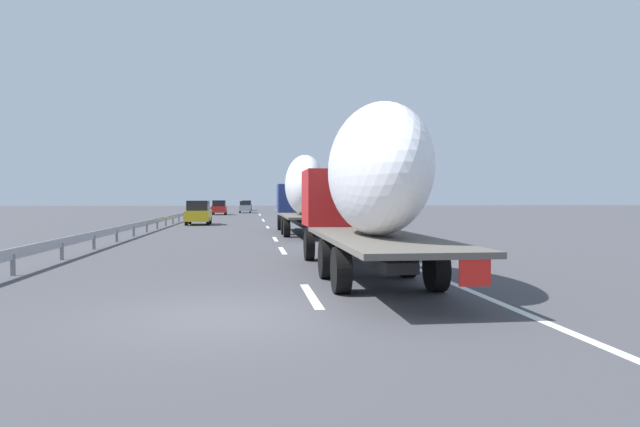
# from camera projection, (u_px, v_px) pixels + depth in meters

# --- Properties ---
(ground_plane) EXTENTS (260.00, 260.00, 0.00)m
(ground_plane) POSITION_uv_depth(u_px,v_px,m) (244.00, 223.00, 49.83)
(ground_plane) COLOR #424247
(lane_stripe_0) EXTENTS (3.20, 0.20, 0.01)m
(lane_stripe_0) POSITION_uv_depth(u_px,v_px,m) (311.00, 295.00, 12.35)
(lane_stripe_0) COLOR white
(lane_stripe_0) RESTS_ON ground_plane
(lane_stripe_1) EXTENTS (3.20, 0.20, 0.01)m
(lane_stripe_1) POSITION_uv_depth(u_px,v_px,m) (283.00, 251.00, 23.10)
(lane_stripe_1) COLOR white
(lane_stripe_1) RESTS_ON ground_plane
(lane_stripe_2) EXTENTS (3.20, 0.20, 0.01)m
(lane_stripe_2) POSITION_uv_depth(u_px,v_px,m) (275.00, 239.00, 29.64)
(lane_stripe_2) COLOR white
(lane_stripe_2) RESTS_ON ground_plane
(lane_stripe_3) EXTENTS (3.20, 0.20, 0.01)m
(lane_stripe_3) POSITION_uv_depth(u_px,v_px,m) (268.00, 227.00, 42.11)
(lane_stripe_3) COLOR white
(lane_stripe_3) RESTS_ON ground_plane
(lane_stripe_4) EXTENTS (3.20, 0.20, 0.01)m
(lane_stripe_4) POSITION_uv_depth(u_px,v_px,m) (264.00, 221.00, 54.20)
(lane_stripe_4) COLOR white
(lane_stripe_4) RESTS_ON ground_plane
(lane_stripe_5) EXTENTS (3.20, 0.20, 0.01)m
(lane_stripe_5) POSITION_uv_depth(u_px,v_px,m) (263.00, 220.00, 57.74)
(lane_stripe_5) COLOR white
(lane_stripe_5) RESTS_ON ground_plane
(lane_stripe_6) EXTENTS (3.20, 0.20, 0.01)m
(lane_stripe_6) POSITION_uv_depth(u_px,v_px,m) (260.00, 215.00, 76.45)
(lane_stripe_6) COLOR white
(lane_stripe_6) RESTS_ON ground_plane
(lane_stripe_7) EXTENTS (3.20, 0.20, 0.01)m
(lane_stripe_7) POSITION_uv_depth(u_px,v_px,m) (260.00, 215.00, 73.21)
(lane_stripe_7) COLOR white
(lane_stripe_7) RESTS_ON ground_plane
(lane_stripe_8) EXTENTS (3.20, 0.20, 0.01)m
(lane_stripe_8) POSITION_uv_depth(u_px,v_px,m) (259.00, 214.00, 78.78)
(lane_stripe_8) COLOR white
(lane_stripe_8) RESTS_ON ground_plane
(edge_line_right) EXTENTS (110.00, 0.20, 0.01)m
(edge_line_right) POSITION_uv_depth(u_px,v_px,m) (301.00, 220.00, 55.47)
(edge_line_right) COLOR white
(edge_line_right) RESTS_ON ground_plane
(truck_lead) EXTENTS (13.28, 2.55, 4.62)m
(truck_lead) POSITION_uv_depth(u_px,v_px,m) (303.00, 191.00, 33.67)
(truck_lead) COLOR navy
(truck_lead) RESTS_ON ground_plane
(truck_trailing) EXTENTS (12.49, 2.55, 4.47)m
(truck_trailing) POSITION_uv_depth(u_px,v_px,m) (366.00, 184.00, 15.23)
(truck_trailing) COLOR #B21919
(truck_trailing) RESTS_ON ground_plane
(car_yellow_coupe) EXTENTS (4.34, 1.90, 1.97)m
(car_yellow_coupe) POSITION_uv_depth(u_px,v_px,m) (198.00, 213.00, 46.24)
(car_yellow_coupe) COLOR gold
(car_yellow_coupe) RESTS_ON ground_plane
(car_silver_hatch) EXTENTS (4.45, 1.73, 1.78)m
(car_silver_hatch) POSITION_uv_depth(u_px,v_px,m) (245.00, 207.00, 85.58)
(car_silver_hatch) COLOR #ADB2B7
(car_silver_hatch) RESTS_ON ground_plane
(car_red_compact) EXTENTS (4.58, 1.88, 1.92)m
(car_red_compact) POSITION_uv_depth(u_px,v_px,m) (219.00, 208.00, 75.33)
(car_red_compact) COLOR red
(car_red_compact) RESTS_ON ground_plane
(car_blue_sedan) EXTENTS (4.67, 1.87, 1.83)m
(car_blue_sedan) POSITION_uv_depth(u_px,v_px,m) (247.00, 205.00, 103.86)
(car_blue_sedan) COLOR #28479E
(car_blue_sedan) RESTS_ON ground_plane
(road_sign) EXTENTS (0.10, 0.90, 3.14)m
(road_sign) POSITION_uv_depth(u_px,v_px,m) (319.00, 198.00, 50.93)
(road_sign) COLOR gray
(road_sign) RESTS_ON ground_plane
(tree_0) EXTENTS (3.04, 3.04, 6.06)m
(tree_0) POSITION_uv_depth(u_px,v_px,m) (314.00, 188.00, 89.88)
(tree_0) COLOR #472D19
(tree_0) RESTS_ON ground_plane
(tree_1) EXTENTS (3.15, 3.15, 7.77)m
(tree_1) POSITION_uv_depth(u_px,v_px,m) (339.00, 180.00, 80.12)
(tree_1) COLOR #472D19
(tree_1) RESTS_ON ground_plane
(tree_2) EXTENTS (3.37, 3.37, 7.60)m
(tree_2) POSITION_uv_depth(u_px,v_px,m) (329.00, 182.00, 86.53)
(tree_2) COLOR #472D19
(tree_2) RESTS_ON ground_plane
(tree_3) EXTENTS (2.54, 2.54, 5.51)m
(tree_3) POSITION_uv_depth(u_px,v_px,m) (322.00, 190.00, 97.60)
(tree_3) COLOR #472D19
(tree_3) RESTS_ON ground_plane
(guardrail_median) EXTENTS (94.00, 0.10, 0.76)m
(guardrail_median) POSITION_uv_depth(u_px,v_px,m) (179.00, 216.00, 52.05)
(guardrail_median) COLOR #9EA0A5
(guardrail_median) RESTS_ON ground_plane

